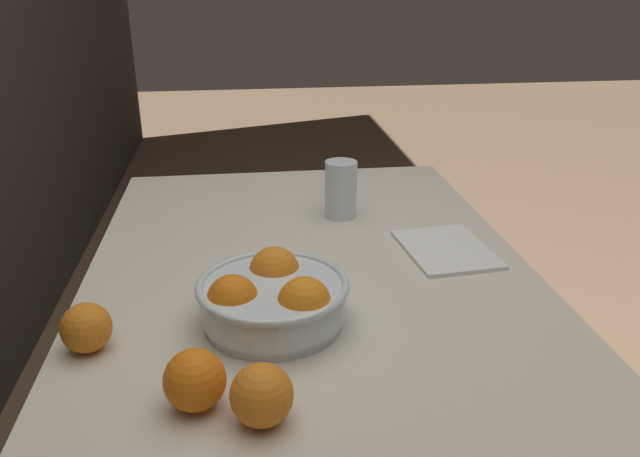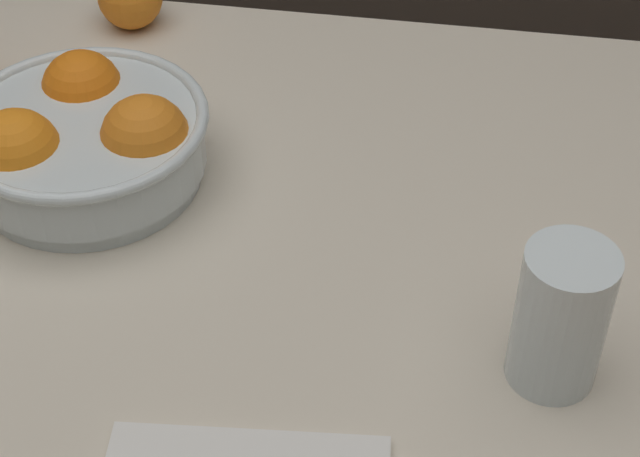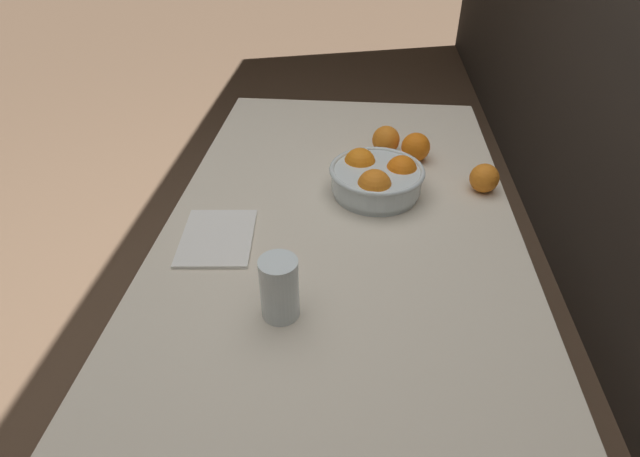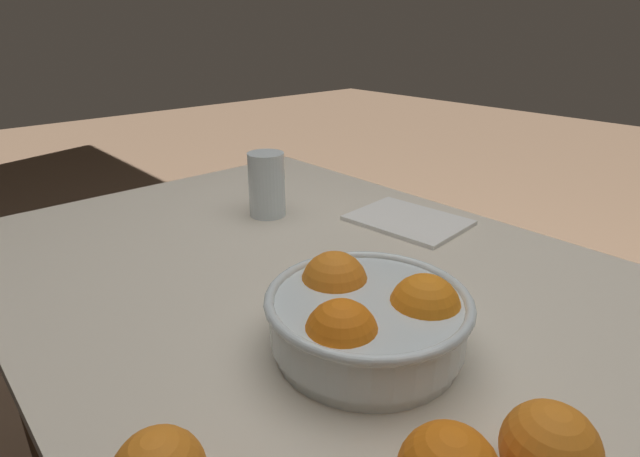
% 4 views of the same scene
% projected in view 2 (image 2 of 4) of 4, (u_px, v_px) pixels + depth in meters
% --- Properties ---
extents(dining_table, '(1.36, 0.81, 0.75)m').
position_uv_depth(dining_table, '(169.00, 305.00, 1.01)').
color(dining_table, beige).
rests_on(dining_table, ground_plane).
extents(fruit_bowl, '(0.24, 0.24, 0.10)m').
position_uv_depth(fruit_bowl, '(84.00, 139.00, 0.99)').
color(fruit_bowl, silver).
rests_on(fruit_bowl, dining_table).
extents(juice_glass, '(0.07, 0.07, 0.13)m').
position_uv_depth(juice_glass, '(560.00, 322.00, 0.80)').
color(juice_glass, '#F4A314').
rests_on(juice_glass, dining_table).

